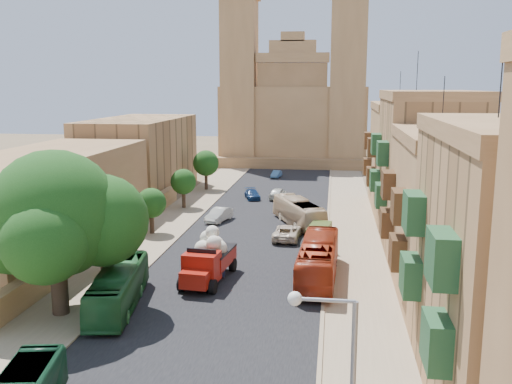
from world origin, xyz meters
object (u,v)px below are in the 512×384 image
(ficus_tree, at_px, (56,219))
(bus_green_north, at_px, (119,288))
(bus_red_east, at_px, (318,260))
(pedestrian_a, at_px, (333,263))
(church, at_px, (295,111))
(car_white_b, at_px, (278,193))
(car_blue_b, at_px, (276,174))
(car_cream, at_px, (287,232))
(car_blue_a, at_px, (210,273))
(street_tree_b, at_px, (151,203))
(bus_cream_east, at_px, (299,212))
(car_dkblue, at_px, (252,194))
(pedestrian_c, at_px, (332,244))
(street_tree_c, at_px, (183,182))
(street_tree_a, at_px, (102,233))
(street_tree_d, at_px, (206,163))
(olive_pickup, at_px, (319,234))
(red_truck, at_px, (208,258))
(car_white_a, at_px, (219,215))

(ficus_tree, xyz_separation_m, bus_green_north, (3.22, 1.43, -4.83))
(bus_red_east, relative_size, pedestrian_a, 6.99)
(church, bearing_deg, bus_green_north, -94.83)
(car_white_b, distance_m, car_blue_b, 17.12)
(car_cream, bearing_deg, car_blue_a, 71.87)
(street_tree_b, bearing_deg, bus_cream_east, 20.35)
(street_tree_b, height_order, car_dkblue, street_tree_b)
(car_blue_a, bearing_deg, car_white_b, 89.65)
(car_white_b, bearing_deg, street_tree_b, 67.39)
(church, distance_m, pedestrian_c, 60.26)
(street_tree_c, relative_size, car_cream, 0.92)
(bus_cream_east, xyz_separation_m, car_blue_a, (-5.39, -18.14, -0.65))
(car_dkblue, bearing_deg, pedestrian_c, -82.56)
(street_tree_a, height_order, bus_red_east, street_tree_a)
(ficus_tree, bearing_deg, street_tree_d, 90.77)
(street_tree_c, xyz_separation_m, car_blue_b, (8.60, 23.74, -2.54))
(church, bearing_deg, car_dkblue, -94.30)
(olive_pickup, height_order, pedestrian_c, pedestrian_c)
(car_white_b, height_order, pedestrian_a, pedestrian_a)
(car_blue_b, bearing_deg, red_truck, -82.56)
(street_tree_a, xyz_separation_m, bus_green_north, (3.82, -6.57, -1.82))
(church, bearing_deg, bus_red_east, -84.37)
(bus_cream_east, relative_size, car_cream, 1.95)
(car_white_a, relative_size, pedestrian_c, 2.42)
(street_tree_b, relative_size, car_white_a, 1.06)
(street_tree_a, distance_m, olive_pickup, 19.69)
(street_tree_d, distance_m, car_cream, 27.98)
(car_cream, relative_size, pedestrian_a, 3.21)
(car_white_a, bearing_deg, bus_cream_east, 10.47)
(car_white_a, bearing_deg, street_tree_c, 146.00)
(bus_cream_east, bearing_deg, bus_red_east, 73.85)
(car_dkblue, bearing_deg, car_blue_b, 68.98)
(street_tree_c, xyz_separation_m, bus_red_east, (16.50, -23.31, -1.56))
(church, bearing_deg, street_tree_c, -103.21)
(street_tree_b, distance_m, bus_cream_east, 15.02)
(church, height_order, car_blue_b, church)
(red_truck, distance_m, olive_pickup, 13.95)
(street_tree_a, distance_m, bus_cream_east, 22.25)
(olive_pickup, xyz_separation_m, car_dkblue, (-9.02, 19.55, -0.22))
(pedestrian_a, bearing_deg, red_truck, 16.14)
(car_cream, distance_m, pedestrian_c, 5.90)
(street_tree_c, xyz_separation_m, bus_cream_east, (14.00, -6.81, -1.72))
(olive_pickup, relative_size, bus_red_east, 0.39)
(pedestrian_c, bearing_deg, church, -166.70)
(church, distance_m, car_dkblue, 37.44)
(street_tree_a, relative_size, car_white_b, 1.13)
(street_tree_b, relative_size, bus_cream_east, 0.46)
(ficus_tree, xyz_separation_m, pedestrian_c, (16.93, 15.45, -5.32))
(red_truck, bearing_deg, street_tree_c, 108.92)
(bus_red_east, height_order, bus_cream_east, bus_red_east)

